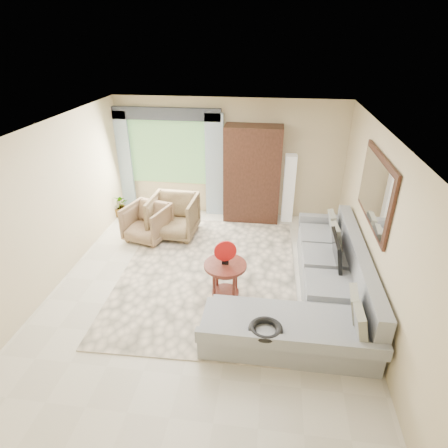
# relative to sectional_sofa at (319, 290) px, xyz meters

# --- Properties ---
(ground) EXTENTS (6.00, 6.00, 0.00)m
(ground) POSITION_rel_sectional_sofa_xyz_m (-1.78, 0.18, -0.28)
(ground) COLOR silver
(ground) RESTS_ON ground
(area_rug) EXTENTS (3.10, 4.07, 0.02)m
(area_rug) POSITION_rel_sectional_sofa_xyz_m (-1.82, 0.64, -0.27)
(area_rug) COLOR #F7E0C3
(area_rug) RESTS_ON ground
(sectional_sofa) EXTENTS (2.30, 3.46, 0.90)m
(sectional_sofa) POSITION_rel_sectional_sofa_xyz_m (0.00, 0.00, 0.00)
(sectional_sofa) COLOR gray
(sectional_sofa) RESTS_ON ground
(tv_screen) EXTENTS (0.14, 0.74, 0.48)m
(tv_screen) POSITION_rel_sectional_sofa_xyz_m (0.27, 0.49, 0.44)
(tv_screen) COLOR black
(tv_screen) RESTS_ON sectional_sofa
(garden_hose) EXTENTS (0.43, 0.43, 0.09)m
(garden_hose) POSITION_rel_sectional_sofa_xyz_m (-0.78, -1.23, 0.26)
(garden_hose) COLOR black
(garden_hose) RESTS_ON sectional_sofa
(coffee_table) EXTENTS (0.65, 0.65, 0.65)m
(coffee_table) POSITION_rel_sectional_sofa_xyz_m (-1.44, -0.03, 0.06)
(coffee_table) COLOR #481813
(coffee_table) RESTS_ON ground
(red_disc) EXTENTS (0.33, 0.11, 0.34)m
(red_disc) POSITION_rel_sectional_sofa_xyz_m (-1.44, -0.03, 0.60)
(red_disc) COLOR red
(red_disc) RESTS_ON coffee_table
(armchair_left) EXTENTS (0.97, 0.99, 0.74)m
(armchair_left) POSITION_rel_sectional_sofa_xyz_m (-3.25, 1.69, 0.08)
(armchair_left) COLOR olive
(armchair_left) RESTS_ON ground
(armchair_right) EXTENTS (0.95, 0.98, 0.85)m
(armchair_right) POSITION_rel_sectional_sofa_xyz_m (-2.76, 1.93, 0.14)
(armchair_right) COLOR #8F754E
(armchair_right) RESTS_ON ground
(potted_plant) EXTENTS (0.49, 0.43, 0.53)m
(potted_plant) POSITION_rel_sectional_sofa_xyz_m (-4.23, 2.65, -0.02)
(potted_plant) COLOR #999999
(potted_plant) RESTS_ON ground
(armoire) EXTENTS (1.20, 0.55, 2.10)m
(armoire) POSITION_rel_sectional_sofa_xyz_m (-1.23, 2.90, 0.77)
(armoire) COLOR black
(armoire) RESTS_ON ground
(floor_lamp) EXTENTS (0.24, 0.24, 1.50)m
(floor_lamp) POSITION_rel_sectional_sofa_xyz_m (-0.43, 2.96, 0.47)
(floor_lamp) COLOR silver
(floor_lamp) RESTS_ON ground
(window) EXTENTS (1.80, 0.04, 1.40)m
(window) POSITION_rel_sectional_sofa_xyz_m (-3.13, 3.15, 1.12)
(window) COLOR #669E59
(window) RESTS_ON wall_back
(curtain_left) EXTENTS (0.40, 0.08, 2.30)m
(curtain_left) POSITION_rel_sectional_sofa_xyz_m (-4.18, 3.06, 0.87)
(curtain_left) COLOR #9EB7CC
(curtain_left) RESTS_ON ground
(curtain_right) EXTENTS (0.40, 0.08, 2.30)m
(curtain_right) POSITION_rel_sectional_sofa_xyz_m (-2.08, 3.06, 0.87)
(curtain_right) COLOR #9EB7CC
(curtain_right) RESTS_ON ground
(valance) EXTENTS (2.40, 0.12, 0.26)m
(valance) POSITION_rel_sectional_sofa_xyz_m (-3.13, 3.08, 1.97)
(valance) COLOR #1E232D
(valance) RESTS_ON wall_back
(wall_mirror) EXTENTS (0.05, 1.70, 1.05)m
(wall_mirror) POSITION_rel_sectional_sofa_xyz_m (0.68, 0.53, 1.47)
(wall_mirror) COLOR black
(wall_mirror) RESTS_ON wall_right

